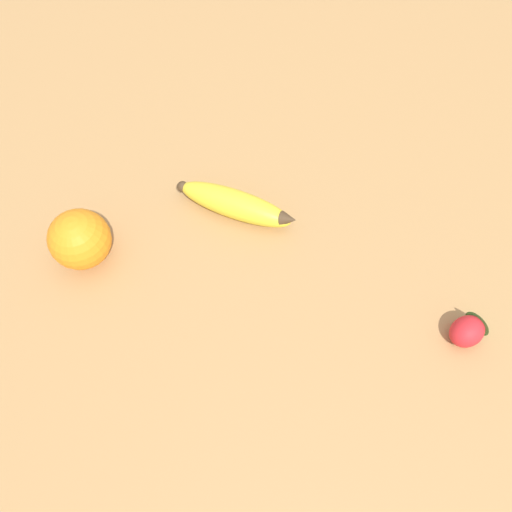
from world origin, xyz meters
name	(u,v)px	position (x,y,z in m)	size (l,w,h in m)	color
ground_plane	(291,251)	(0.00, 0.00, 0.00)	(3.00, 3.00, 0.00)	#A87A47
banana	(236,204)	(-0.01, -0.10, 0.02)	(0.08, 0.18, 0.04)	yellow
orange	(80,239)	(0.16, -0.23, 0.04)	(0.08, 0.08, 0.08)	orange
strawberry	(469,330)	(-0.02, 0.25, 0.02)	(0.06, 0.05, 0.04)	red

